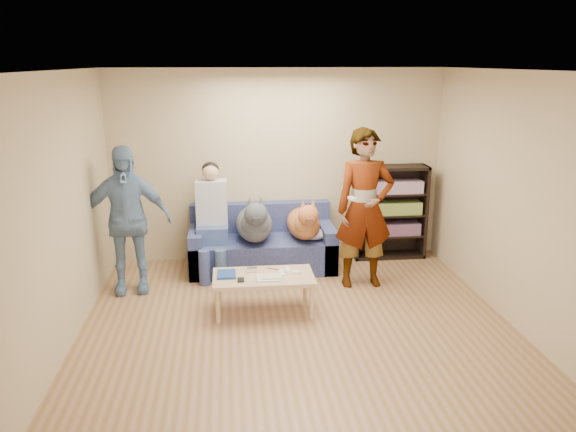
{
  "coord_description": "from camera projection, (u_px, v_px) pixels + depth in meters",
  "views": [
    {
      "loc": [
        -0.69,
        -5.01,
        2.68
      ],
      "look_at": [
        0.0,
        1.2,
        0.95
      ],
      "focal_mm": 35.0,
      "sensor_mm": 36.0,
      "label": 1
    }
  ],
  "objects": [
    {
      "name": "sofa",
      "position": [
        262.0,
        247.0,
        7.5
      ],
      "size": [
        1.9,
        0.85,
        0.82
      ],
      "color": "#515B93",
      "rests_on": "ground"
    },
    {
      "name": "ground",
      "position": [
        301.0,
        340.0,
        5.59
      ],
      "size": [
        5.0,
        5.0,
        0.0
      ],
      "primitive_type": "plane",
      "color": "olive",
      "rests_on": "ground"
    },
    {
      "name": "wall_back",
      "position": [
        278.0,
        166.0,
        7.64
      ],
      "size": [
        4.5,
        0.0,
        4.5
      ],
      "primitive_type": "plane",
      "rotation": [
        1.57,
        0.0,
        0.0
      ],
      "color": "tan",
      "rests_on": "ground"
    },
    {
      "name": "dog_tan",
      "position": [
        304.0,
        222.0,
        7.32
      ],
      "size": [
        0.43,
        1.17,
        0.62
      ],
      "color": "#AF6F35",
      "rests_on": "sofa"
    },
    {
      "name": "person_standing_right",
      "position": [
        365.0,
        209.0,
        6.73
      ],
      "size": [
        0.72,
        0.48,
        1.94
      ],
      "primitive_type": "imported",
      "rotation": [
        0.0,
        0.0,
        0.03
      ],
      "color": "gray",
      "rests_on": "ground"
    },
    {
      "name": "camera_silver",
      "position": [
        252.0,
        270.0,
        6.22
      ],
      "size": [
        0.11,
        0.06,
        0.05
      ],
      "primitive_type": "cube",
      "color": "silver",
      "rests_on": "coffee_table"
    },
    {
      "name": "person_seated",
      "position": [
        212.0,
        215.0,
        7.18
      ],
      "size": [
        0.4,
        0.73,
        1.47
      ],
      "color": "#3E5789",
      "rests_on": "sofa"
    },
    {
      "name": "dog_gray",
      "position": [
        254.0,
        223.0,
        7.22
      ],
      "size": [
        0.48,
        1.28,
        0.69
      ],
      "color": "#4C4F57",
      "rests_on": "sofa"
    },
    {
      "name": "headphone_cup_b",
      "position": [
        281.0,
        272.0,
        6.2
      ],
      "size": [
        0.07,
        0.07,
        0.02
      ],
      "primitive_type": "cylinder",
      "color": "silver",
      "rests_on": "coffee_table"
    },
    {
      "name": "person_standing_left",
      "position": [
        126.0,
        220.0,
        6.57
      ],
      "size": [
        1.07,
        0.52,
        1.77
      ],
      "primitive_type": "imported",
      "rotation": [
        0.0,
        0.0,
        0.09
      ],
      "color": "#7397B8",
      "rests_on": "ground"
    },
    {
      "name": "wall_right",
      "position": [
        530.0,
        207.0,
        5.48
      ],
      "size": [
        0.0,
        5.0,
        5.0
      ],
      "primitive_type": "plane",
      "rotation": [
        1.57,
        0.0,
        -1.57
      ],
      "color": "tan",
      "rests_on": "ground"
    },
    {
      "name": "wallet",
      "position": [
        241.0,
        280.0,
        5.98
      ],
      "size": [
        0.07,
        0.12,
        0.02
      ],
      "primitive_type": "cube",
      "color": "black",
      "rests_on": "coffee_table"
    },
    {
      "name": "pen_orange",
      "position": [
        263.0,
        281.0,
        5.97
      ],
      "size": [
        0.13,
        0.06,
        0.01
      ],
      "primitive_type": "cylinder",
      "rotation": [
        0.0,
        1.57,
        0.35
      ],
      "color": "orange",
      "rests_on": "coffee_table"
    },
    {
      "name": "controller_b",
      "position": [
        296.0,
        272.0,
        6.18
      ],
      "size": [
        0.09,
        0.06,
        0.03
      ],
      "primitive_type": "cube",
      "color": "white",
      "rests_on": "coffee_table"
    },
    {
      "name": "bookshelf",
      "position": [
        390.0,
        210.0,
        7.81
      ],
      "size": [
        1.0,
        0.34,
        1.3
      ],
      "color": "black",
      "rests_on": "ground"
    },
    {
      "name": "held_controller",
      "position": [
        352.0,
        199.0,
        6.47
      ],
      "size": [
        0.09,
        0.14,
        0.03
      ],
      "primitive_type": "cube",
      "rotation": [
        0.0,
        0.0,
        0.38
      ],
      "color": "white",
      "rests_on": "person_standing_right"
    },
    {
      "name": "pen_black",
      "position": [
        273.0,
        269.0,
        6.31
      ],
      "size": [
        0.13,
        0.08,
        0.01
      ],
      "primitive_type": "cylinder",
      "rotation": [
        0.0,
        1.57,
        -0.52
      ],
      "color": "black",
      "rests_on": "coffee_table"
    },
    {
      "name": "magazine",
      "position": [
        271.0,
        276.0,
        6.05
      ],
      "size": [
        0.22,
        0.17,
        0.01
      ],
      "primitive_type": "cube",
      "color": "beige",
      "rests_on": "coffee_table"
    },
    {
      "name": "controller_a",
      "position": [
        288.0,
        270.0,
        6.25
      ],
      "size": [
        0.04,
        0.13,
        0.03
      ],
      "primitive_type": "cube",
      "color": "white",
      "rests_on": "coffee_table"
    },
    {
      "name": "wall_left",
      "position": [
        53.0,
        221.0,
        5.01
      ],
      "size": [
        0.0,
        5.0,
        5.0
      ],
      "primitive_type": "plane",
      "rotation": [
        1.57,
        0.0,
        1.57
      ],
      "color": "tan",
      "rests_on": "ground"
    },
    {
      "name": "coffee_table",
      "position": [
        263.0,
        279.0,
        6.14
      ],
      "size": [
        1.1,
        0.6,
        0.42
      ],
      "color": "tan",
      "rests_on": "ground"
    },
    {
      "name": "headphone_cup_a",
      "position": [
        282.0,
        275.0,
        6.13
      ],
      "size": [
        0.07,
        0.07,
        0.02
      ],
      "primitive_type": "cylinder",
      "color": "white",
      "rests_on": "coffee_table"
    },
    {
      "name": "blanket",
      "position": [
        313.0,
        234.0,
        7.35
      ],
      "size": [
        0.38,
        0.32,
        0.13
      ],
      "primitive_type": "ellipsoid",
      "color": "#ABAAAF",
      "rests_on": "sofa"
    },
    {
      "name": "papers",
      "position": [
        269.0,
        278.0,
        6.03
      ],
      "size": [
        0.26,
        0.2,
        0.02
      ],
      "primitive_type": "cube",
      "color": "silver",
      "rests_on": "coffee_table"
    },
    {
      "name": "wall_front",
      "position": [
        368.0,
        343.0,
        2.85
      ],
      "size": [
        4.5,
        0.0,
        4.5
      ],
      "primitive_type": "plane",
      "rotation": [
        -1.57,
        0.0,
        0.0
      ],
      "color": "tan",
      "rests_on": "ground"
    },
    {
      "name": "ceiling",
      "position": [
        303.0,
        71.0,
        4.9
      ],
      "size": [
        5.0,
        5.0,
        0.0
      ],
      "primitive_type": "plane",
      "rotation": [
        3.14,
        0.0,
        0.0
      ],
      "color": "white",
      "rests_on": "ground"
    },
    {
      "name": "notebook_blue",
      "position": [
        227.0,
        274.0,
        6.13
      ],
      "size": [
        0.2,
        0.26,
        0.03
      ],
      "primitive_type": "cube",
      "color": "navy",
      "rests_on": "coffee_table"
    }
  ]
}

